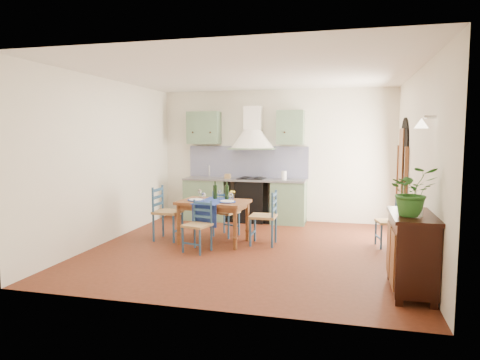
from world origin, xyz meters
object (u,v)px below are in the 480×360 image
object	(u,v)px
potted_plant	(412,191)
sideboard	(411,250)
dining_table	(214,206)
chair_near	(198,225)

from	to	relation	value
potted_plant	sideboard	bearing A→B (deg)	75.93
dining_table	potted_plant	bearing A→B (deg)	-32.02
dining_table	sideboard	size ratio (longest dim) A/B	1.15
chair_near	potted_plant	bearing A→B (deg)	-22.53
chair_near	sideboard	distance (m)	3.21
chair_near	sideboard	size ratio (longest dim) A/B	0.77
dining_table	chair_near	world-z (taller)	dining_table
dining_table	sideboard	world-z (taller)	dining_table
dining_table	chair_near	bearing A→B (deg)	-97.49
sideboard	chair_near	bearing A→B (deg)	160.13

